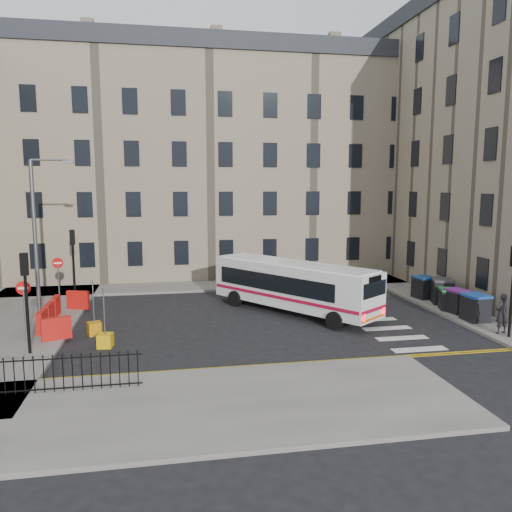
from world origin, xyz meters
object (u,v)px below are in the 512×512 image
object	(u,v)px
bus	(293,285)
wheelie_bin_a	(475,307)
streetlamp	(35,236)
wheelie_bin_b	(457,301)
bollard_chevron	(95,329)
wheelie_bin_d	(442,291)
wheelie_bin_c	(448,299)
wheelie_bin_e	(424,287)
bollard_yellow	(105,341)
pedestrian	(502,313)

from	to	relation	value
bus	wheelie_bin_a	xyz separation A→B (m)	(8.47, -3.72, -0.73)
streetlamp	wheelie_bin_a	xyz separation A→B (m)	(21.71, -4.79, -3.50)
wheelie_bin_b	bus	bearing A→B (deg)	155.78
streetlamp	bollard_chevron	bearing A→B (deg)	-46.70
streetlamp	wheelie_bin_d	world-z (taller)	streetlamp
wheelie_bin_c	bollard_chevron	xyz separation A→B (m)	(-18.46, -0.88, -0.44)
wheelie_bin_b	wheelie_bin_e	size ratio (longest dim) A/B	0.97
wheelie_bin_a	wheelie_bin_b	size ratio (longest dim) A/B	1.04
wheelie_bin_b	wheelie_bin_d	world-z (taller)	wheelie_bin_d
bollard_yellow	bollard_chevron	bearing A→B (deg)	109.71
pedestrian	bollard_yellow	world-z (taller)	pedestrian
pedestrian	bollard_yellow	distance (m)	17.78
streetlamp	wheelie_bin_e	world-z (taller)	streetlamp
bus	wheelie_bin_d	bearing A→B (deg)	-36.15
wheelie_bin_d	bollard_yellow	xyz separation A→B (m)	(-18.23, -4.25, -0.57)
wheelie_bin_a	wheelie_bin_c	size ratio (longest dim) A/B	1.05
wheelie_bin_a	wheelie_bin_c	world-z (taller)	wheelie_bin_a
wheelie_bin_b	wheelie_bin_c	world-z (taller)	wheelie_bin_b
wheelie_bin_a	pedestrian	world-z (taller)	pedestrian
pedestrian	wheelie_bin_c	bearing A→B (deg)	-100.01
bus	wheelie_bin_c	bearing A→B (deg)	-45.69
bus	bollard_yellow	bearing A→B (deg)	168.34
wheelie_bin_d	pedestrian	bearing A→B (deg)	-75.18
wheelie_bin_a	bollard_chevron	xyz separation A→B (m)	(-18.53, 1.42, -0.53)
wheelie_bin_c	wheelie_bin_e	distance (m)	2.87
streetlamp	wheelie_bin_c	world-z (taller)	streetlamp
bus	wheelie_bin_e	xyz separation A→B (m)	(8.50, 1.45, -0.75)
wheelie_bin_c	wheelie_bin_d	distance (m)	1.49
wheelie_bin_b	wheelie_bin_c	xyz separation A→B (m)	(-0.12, 0.62, -0.04)
wheelie_bin_e	bus	bearing A→B (deg)	-179.19
wheelie_bin_d	bollard_yellow	size ratio (longest dim) A/B	2.68
wheelie_bin_b	bollard_yellow	size ratio (longest dim) A/B	2.17
wheelie_bin_e	bollard_chevron	world-z (taller)	wheelie_bin_e
wheelie_bin_e	pedestrian	bearing A→B (deg)	-100.30
streetlamp	wheelie_bin_a	bearing A→B (deg)	-12.45
bus	bollard_yellow	xyz separation A→B (m)	(-9.36, -4.25, -1.27)
wheelie_bin_a	bollard_chevron	world-z (taller)	wheelie_bin_a
wheelie_bin_c	bollard_yellow	xyz separation A→B (m)	(-17.76, -2.84, -0.44)
wheelie_bin_d	wheelie_bin_e	size ratio (longest dim) A/B	1.21
streetlamp	bollard_yellow	size ratio (longest dim) A/B	13.57
bus	wheelie_bin_c	xyz separation A→B (m)	(8.40, -1.42, -0.83)
bollard_chevron	wheelie_bin_e	bearing A→B (deg)	11.41
wheelie_bin_e	wheelie_bin_b	bearing A→B (deg)	-98.56
streetlamp	bollard_chevron	size ratio (longest dim) A/B	13.57
wheelie_bin_b	bollard_chevron	distance (m)	18.59
streetlamp	bus	bearing A→B (deg)	-4.64
streetlamp	bollard_chevron	distance (m)	6.14
wheelie_bin_e	bollard_chevron	size ratio (longest dim) A/B	2.22
wheelie_bin_a	wheelie_bin_d	xyz separation A→B (m)	(0.40, 3.71, 0.04)
pedestrian	bollard_yellow	xyz separation A→B (m)	(-17.68, 1.66, -0.79)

